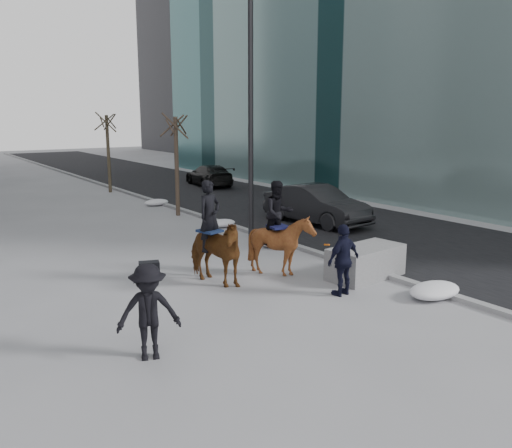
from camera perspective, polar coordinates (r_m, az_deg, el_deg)
ground at (r=13.58m, az=2.87°, el=-7.05°), size 120.00×120.00×0.00m
road at (r=25.45m, az=1.91°, el=1.74°), size 8.00×90.00×0.01m
curb at (r=23.34m, az=-6.05°, el=0.93°), size 0.25×90.00×0.12m
planter at (r=14.83m, az=11.47°, el=-3.94°), size 2.23×1.29×0.85m
car_near at (r=21.74m, az=6.36°, el=2.04°), size 2.09×4.82×1.54m
car_far at (r=33.31m, az=-4.96°, el=5.13°), size 2.46×4.68×1.29m
tree_near at (r=23.44m, az=-8.36°, el=6.54°), size 1.20×1.20×4.68m
tree_far at (r=31.35m, az=-15.30°, el=7.54°), size 1.20×1.20×4.74m
mounted_left at (r=13.90m, az=-4.60°, el=-2.36°), size 1.42×2.24×2.68m
mounted_right at (r=14.66m, az=2.60°, el=-1.47°), size 1.58×1.72×2.57m
feeder at (r=13.21m, az=9.18°, el=-3.75°), size 1.06×0.90×1.75m
camera_crew at (r=9.89m, az=-11.24°, el=-9.02°), size 1.28×0.98×1.75m
lamppost at (r=18.78m, az=-0.60°, el=13.57°), size 0.25×0.80×9.09m
snow_piles at (r=18.37m, az=1.62°, el=-1.55°), size 1.44×16.98×0.37m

